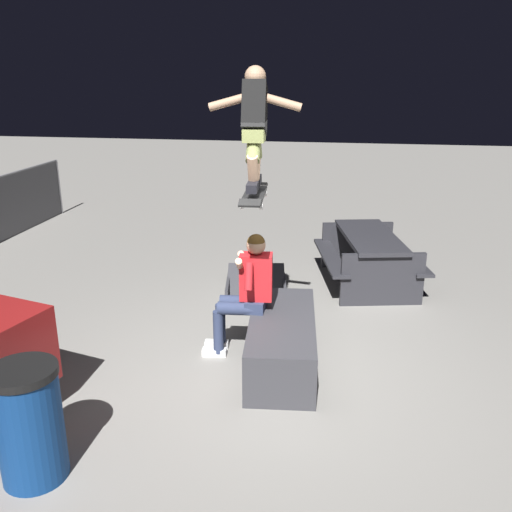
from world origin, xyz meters
TOP-DOWN VIEW (x-y plane):
  - ground_plane at (0.00, 0.00)m, footprint 40.00×40.00m
  - ledge_box_main at (0.24, -0.07)m, footprint 1.75×0.83m
  - person_sitting_on_ledge at (0.43, 0.35)m, footprint 0.60×0.77m
  - skateboard at (0.28, 0.23)m, footprint 1.03×0.28m
  - skater_airborne at (0.33, 0.23)m, footprint 0.63×0.89m
  - kicker_ramp at (2.08, 0.51)m, footprint 1.07×0.97m
  - picnic_table_back at (2.76, -1.01)m, footprint 1.94×1.67m
  - trash_bin at (-1.75, 1.57)m, footprint 0.51×0.51m

SIDE VIEW (x-z plane):
  - ground_plane at x=0.00m, z-range 0.00..0.00m
  - kicker_ramp at x=2.08m, z-range -0.14..0.27m
  - ledge_box_main at x=0.24m, z-range 0.00..0.52m
  - trash_bin at x=-1.75m, z-range 0.00..0.93m
  - picnic_table_back at x=2.76m, z-range 0.12..0.87m
  - person_sitting_on_ledge at x=0.43m, z-range 0.08..1.44m
  - skateboard at x=0.28m, z-range 1.74..1.86m
  - skater_airborne at x=0.33m, z-range 1.93..3.05m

